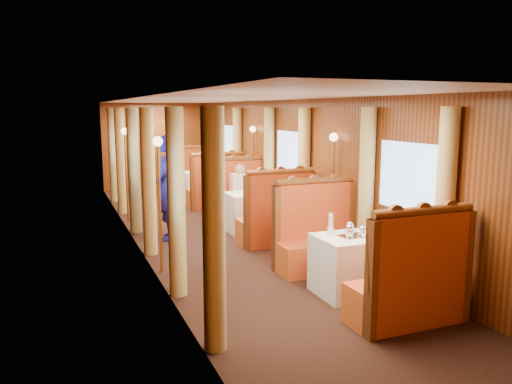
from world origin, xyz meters
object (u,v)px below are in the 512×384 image
steward (168,187)px  table_mid (255,212)px  fruit_plate (383,234)px  table_near (357,264)px  banquette_near_aft (318,241)px  banquette_mid_fwd (277,221)px  rose_vase_far (203,165)px  banquette_far_fwd (216,190)px  table_far (204,186)px  rose_vase_mid (254,183)px  passenger (241,187)px  teapot_left (350,233)px  tea_tray (353,236)px  banquette_far_aft (194,179)px  teapot_back (350,230)px  banquette_near_fwd (410,287)px  banquette_mid_aft (237,201)px  teapot_right (362,233)px

steward → table_mid: bearing=108.3°
fruit_plate → table_near: bearing=159.1°
banquette_near_aft → table_mid: size_ratio=1.28×
banquette_near_aft → banquette_mid_fwd: size_ratio=1.00×
table_mid → rose_vase_far: bearing=90.3°
table_mid → banquette_far_fwd: size_ratio=0.78×
rose_vase_far → banquette_near_aft: bearing=-89.8°
table_near → rose_vase_far: bearing=90.2°
banquette_near_aft → table_far: banquette_near_aft is taller
banquette_near_aft → fruit_plate: banquette_near_aft is taller
table_mid → rose_vase_far: (-0.02, 3.51, 0.55)m
banquette_near_aft → rose_vase_mid: banquette_near_aft is taller
passenger → table_mid: bearing=-90.0°
table_mid → banquette_mid_fwd: size_ratio=0.78×
teapot_left → passenger: 4.35m
table_far → rose_vase_mid: 3.51m
fruit_plate → tea_tray: bearing=168.4°
banquette_far_aft → teapot_left: bearing=-91.2°
banquette_mid_fwd → steward: steward is taller
table_near → teapot_left: bearing=-158.6°
banquette_mid_fwd → rose_vase_far: bearing=90.3°
teapot_back → steward: 3.82m
banquette_near_fwd → banquette_far_fwd: (0.00, 7.00, 0.00)m
rose_vase_far → steward: bearing=-115.3°
table_mid → rose_vase_far: size_ratio=2.92×
table_mid → rose_vase_far: 3.56m
banquette_mid_fwd → rose_vase_mid: banquette_mid_fwd is taller
banquette_mid_fwd → rose_vase_far: banquette_mid_fwd is taller
banquette_near_aft → passenger: 3.28m
table_mid → banquette_mid_aft: banquette_mid_aft is taller
table_near → teapot_right: size_ratio=7.43×
banquette_far_aft → fruit_plate: (0.29, -8.12, 0.35)m
table_near → table_far: (0.00, 7.00, 0.00)m
banquette_far_aft → passenger: banquette_far_aft is taller
table_near → teapot_left: 0.48m
teapot_back → teapot_right: bearing=-89.2°
table_mid → rose_vase_mid: (0.00, 0.04, 0.55)m
tea_tray → steward: size_ratio=0.18×
banquette_near_fwd → table_far: banquette_near_fwd is taller
teapot_left → teapot_right: 0.17m
banquette_near_fwd → table_far: (0.00, 8.01, -0.05)m
rose_vase_far → steward: size_ratio=0.19×
teapot_left → passenger: passenger is taller
passenger → table_near: bearing=-90.0°
banquette_near_aft → tea_tray: bearing=-95.4°
banquette_near_fwd → steward: (-1.66, 4.57, 0.52)m
table_near → steward: steward is taller
banquette_far_aft → teapot_left: 8.09m
banquette_near_aft → rose_vase_far: banquette_near_aft is taller
banquette_mid_fwd → fruit_plate: bearing=-83.7°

